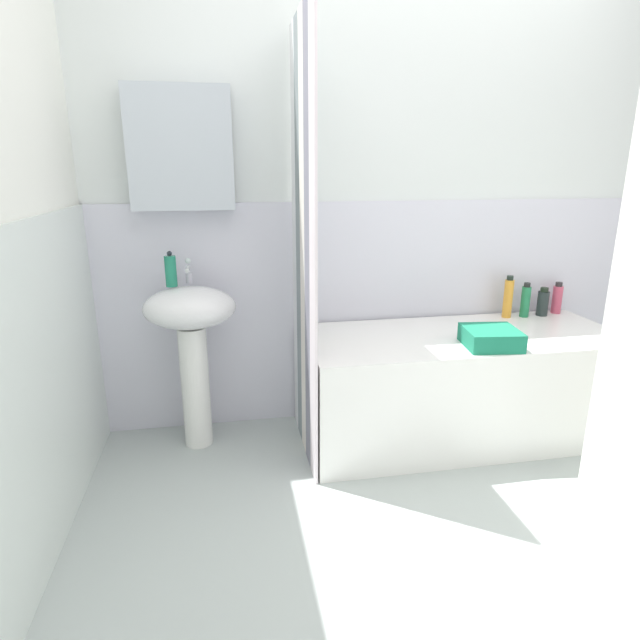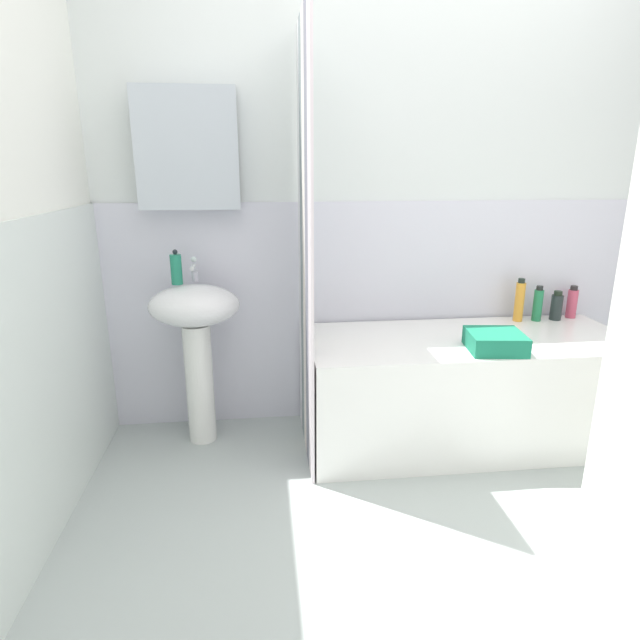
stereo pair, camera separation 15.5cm
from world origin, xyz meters
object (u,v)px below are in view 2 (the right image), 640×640
(bathtub, at_px, (465,389))
(body_wash_bottle, at_px, (556,306))
(sink, at_px, (196,329))
(lotion_bottle, at_px, (538,304))
(shampoo_bottle, at_px, (519,301))
(towel_folded, at_px, (495,341))
(conditioner_bottle, at_px, (572,303))
(soap_dispenser, at_px, (176,269))

(bathtub, bearing_deg, body_wash_bottle, 22.77)
(sink, relative_size, bathtub, 0.51)
(bathtub, xyz_separation_m, lotion_bottle, (0.48, 0.24, 0.37))
(shampoo_bottle, relative_size, towel_folded, 0.97)
(sink, relative_size, conditioner_bottle, 4.52)
(soap_dispenser, height_order, bathtub, soap_dispenser)
(conditioner_bottle, height_order, shampoo_bottle, shampoo_bottle)
(soap_dispenser, relative_size, towel_folded, 0.69)
(shampoo_bottle, bearing_deg, lotion_bottle, -4.04)
(body_wash_bottle, bearing_deg, bathtub, -157.23)
(shampoo_bottle, xyz_separation_m, towel_folded, (-0.34, -0.45, -0.07))
(towel_folded, bearing_deg, conditioner_bottle, 35.86)
(conditioner_bottle, bearing_deg, soap_dispenser, -177.27)
(soap_dispenser, distance_m, towel_folded, 1.55)
(body_wash_bottle, xyz_separation_m, towel_folded, (-0.56, -0.45, -0.03))
(soap_dispenser, height_order, lotion_bottle, soap_dispenser)
(sink, xyz_separation_m, shampoo_bottle, (1.73, 0.11, 0.07))
(sink, bearing_deg, conditioner_bottle, 3.84)
(soap_dispenser, distance_m, bathtub, 1.57)
(conditioner_bottle, height_order, lotion_bottle, lotion_bottle)
(soap_dispenser, bearing_deg, towel_folded, -14.51)
(bathtub, relative_size, lotion_bottle, 8.21)
(bathtub, bearing_deg, conditioner_bottle, 21.80)
(sink, distance_m, soap_dispenser, 0.31)
(shampoo_bottle, bearing_deg, sink, -176.46)
(sink, height_order, soap_dispenser, soap_dispenser)
(bathtub, xyz_separation_m, body_wash_bottle, (0.59, 0.25, 0.35))
(bathtub, bearing_deg, sink, 173.92)
(sink, bearing_deg, lotion_bottle, 3.11)
(towel_folded, bearing_deg, lotion_bottle, 45.13)
(body_wash_bottle, bearing_deg, lotion_bottle, -177.03)
(soap_dispenser, xyz_separation_m, conditioner_bottle, (2.13, 0.10, -0.26))
(lotion_bottle, height_order, towel_folded, lotion_bottle)
(body_wash_bottle, xyz_separation_m, shampoo_bottle, (-0.22, 0.00, 0.04))
(conditioner_bottle, distance_m, lotion_bottle, 0.23)
(lotion_bottle, relative_size, shampoo_bottle, 0.83)
(bathtub, relative_size, shampoo_bottle, 6.78)
(soap_dispenser, xyz_separation_m, shampoo_bottle, (1.81, 0.07, -0.23))
(conditioner_bottle, height_order, towel_folded, conditioner_bottle)
(soap_dispenser, distance_m, shampoo_bottle, 1.82)
(soap_dispenser, distance_m, lotion_bottle, 1.93)
(bathtub, height_order, body_wash_bottle, body_wash_bottle)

